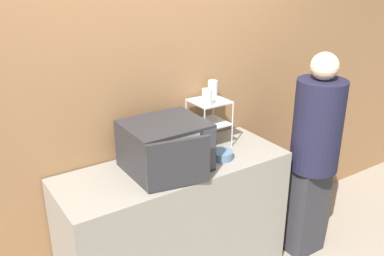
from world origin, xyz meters
name	(u,v)px	position (x,y,z in m)	size (l,w,h in m)	color
wall_back	(149,99)	(0.00, 0.62, 1.30)	(8.00, 0.06, 2.60)	olive
counter	(176,225)	(0.00, 0.29, 0.47)	(1.57, 0.58, 0.93)	gray
microwave	(166,146)	(-0.07, 0.28, 1.09)	(0.51, 0.53, 0.31)	#262628
dish_rack	(209,113)	(0.38, 0.43, 1.18)	(0.25, 0.24, 0.34)	#B2B2B7
glass_front_left	(207,97)	(0.30, 0.36, 1.33)	(0.07, 0.07, 0.11)	silver
glass_back_right	(213,88)	(0.45, 0.50, 1.33)	(0.07, 0.07, 0.11)	silver
bowl	(222,155)	(0.32, 0.20, 0.96)	(0.15, 0.15, 0.05)	slate
person	(315,148)	(1.03, 0.01, 0.90)	(0.35, 0.35, 1.61)	#2D2D33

